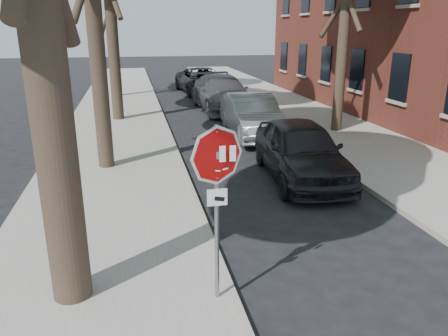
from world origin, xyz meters
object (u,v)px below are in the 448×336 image
object	(u,v)px
car_b	(252,116)
car_d	(202,81)
car_c	(222,93)
stop_sign	(217,181)
car_a	(301,150)

from	to	relation	value
car_b	car_d	xyz separation A→B (m)	(-0.00, 11.60, -0.00)
car_c	car_b	bearing A→B (deg)	-92.33
stop_sign	car_c	bearing A→B (deg)	78.18
car_d	car_b	bearing A→B (deg)	-94.86
car_a	car_c	distance (m)	10.59
car_b	car_d	world-z (taller)	car_b
car_a	car_c	size ratio (longest dim) A/B	0.80
stop_sign	car_d	size ratio (longest dim) A/B	0.47
stop_sign	car_d	bearing A→B (deg)	81.39
car_d	car_c	bearing A→B (deg)	-94.86
stop_sign	car_d	xyz separation A→B (m)	(3.30, 21.78, -1.17)
stop_sign	car_c	distance (m)	16.15
car_c	car_a	bearing A→B (deg)	-92.33
car_a	car_b	world-z (taller)	car_a
car_a	car_c	xyz separation A→B (m)	(0.00, 10.59, 0.05)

